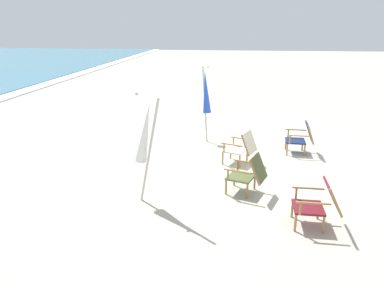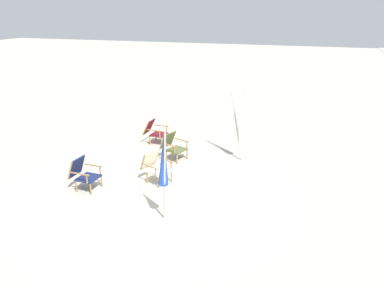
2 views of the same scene
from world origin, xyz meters
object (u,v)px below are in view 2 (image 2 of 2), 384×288
at_px(beach_chair_front_left, 154,131).
at_px(beach_chair_front_right, 155,166).
at_px(beach_chair_back_right, 173,145).
at_px(beach_chair_back_left, 83,173).
at_px(umbrella_furled_blue, 164,161).
at_px(umbrella_furled_white, 239,116).

bearing_deg(beach_chair_front_left, beach_chair_front_right, 24.18).
relative_size(beach_chair_back_right, beach_chair_back_left, 1.06).
bearing_deg(beach_chair_front_left, beach_chair_back_left, -4.70).
bearing_deg(umbrella_furled_blue, beach_chair_front_left, -153.56).
bearing_deg(beach_chair_front_right, beach_chair_front_left, -155.82).
height_order(beach_chair_front_right, umbrella_furled_blue, umbrella_furled_blue).
xyz_separation_m(beach_chair_front_left, beach_chair_front_right, (2.74, 1.23, 0.00)).
height_order(beach_chair_front_left, beach_chair_front_right, beach_chair_front_right).
xyz_separation_m(beach_chair_front_left, umbrella_furled_blue, (4.47, 2.22, 0.96)).
bearing_deg(beach_chair_back_left, umbrella_furled_white, 134.79).
bearing_deg(umbrella_furled_white, beach_chair_front_right, -37.41).
bearing_deg(beach_chair_front_left, beach_chair_back_right, 44.46).
bearing_deg(beach_chair_back_right, umbrella_furled_blue, 18.53).
xyz_separation_m(beach_chair_front_right, umbrella_furled_blue, (1.74, 1.00, 0.96)).
xyz_separation_m(beach_chair_front_left, umbrella_furled_white, (0.47, 2.96, 0.92)).
distance_m(beach_chair_front_left, beach_chair_back_left, 3.73).
bearing_deg(umbrella_furled_blue, beach_chair_back_right, -161.47).
bearing_deg(beach_chair_back_right, beach_chair_front_right, 4.55).
bearing_deg(umbrella_furled_white, beach_chair_back_right, -70.82).
relative_size(beach_chair_back_left, beach_chair_front_right, 0.94).
distance_m(beach_chair_back_right, umbrella_furled_white, 2.17).
relative_size(beach_chair_back_right, umbrella_furled_white, 0.42).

